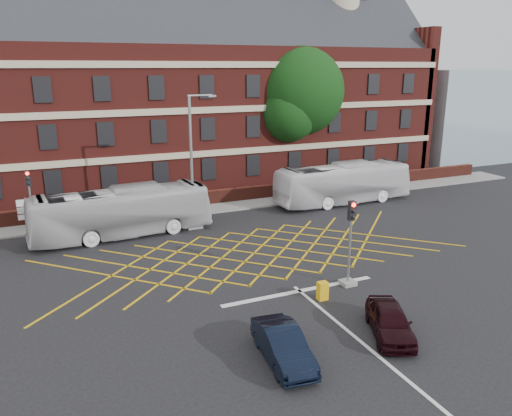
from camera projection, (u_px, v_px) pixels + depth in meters
name	position (u px, v px, depth m)	size (l,w,h in m)	color
ground	(269.00, 265.00, 26.96)	(120.00, 120.00, 0.00)	black
victorian_building	(167.00, 96.00, 44.27)	(51.00, 12.17, 20.40)	#5A1B17
boundary_wall	(197.00, 199.00, 38.25)	(56.00, 0.50, 1.10)	#521E15
far_pavement	(201.00, 209.00, 37.51)	(60.00, 3.00, 0.12)	slate
glass_block	(459.00, 115.00, 57.23)	(14.00, 10.00, 10.00)	#99B2BF
box_junction_hatching	(254.00, 253.00, 28.72)	(11.50, 0.12, 0.02)	#CC990C
stop_line	(300.00, 291.00, 23.87)	(8.00, 0.30, 0.02)	silver
centre_line	(385.00, 362.00, 18.15)	(0.15, 14.00, 0.02)	silver
bus_left	(122.00, 212.00, 31.26)	(2.62, 11.19, 3.12)	#B8B8BC
bus_right	(343.00, 183.00, 38.89)	(2.63, 11.22, 3.13)	silver
car_navy	(283.00, 345.00, 18.09)	(1.33, 3.82, 1.26)	black
car_maroon	(390.00, 321.00, 19.82)	(1.48, 3.69, 1.26)	black
deciduous_tree	(299.00, 98.00, 44.13)	(7.95, 7.82, 12.15)	black
traffic_light_near	(350.00, 251.00, 24.11)	(0.70, 0.70, 4.27)	slate
traffic_light_far	(32.00, 210.00, 30.91)	(0.70, 0.70, 4.27)	slate
street_lamp	(193.00, 184.00, 32.54)	(2.25, 1.00, 8.67)	slate
direction_signs	(26.00, 210.00, 32.28)	(1.10, 0.16, 2.20)	gray
utility_cabinet	(323.00, 291.00, 22.92)	(0.47, 0.37, 0.86)	#E1A60D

